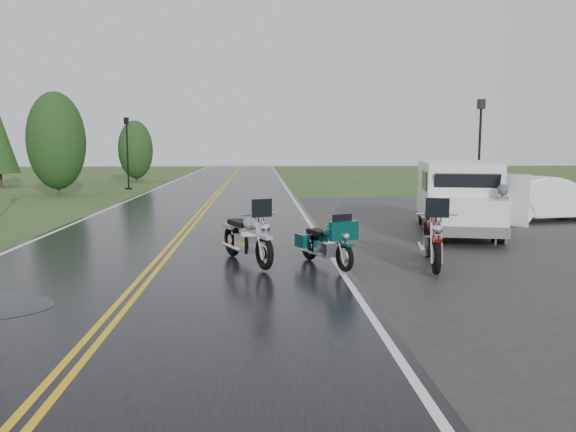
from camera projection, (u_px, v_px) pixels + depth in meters
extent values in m
plane|color=#2D471E|center=(142.00, 284.00, 10.31)|extent=(120.00, 120.00, 0.00)
cube|color=black|center=(199.00, 216.00, 20.21)|extent=(8.00, 100.00, 0.04)
cube|color=black|center=(572.00, 235.00, 15.84)|extent=(14.00, 24.00, 0.03)
imported|color=#4D4D52|center=(500.00, 216.00, 14.13)|extent=(0.63, 0.48, 1.55)
imported|color=white|center=(545.00, 200.00, 18.69)|extent=(4.77, 2.44, 1.50)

